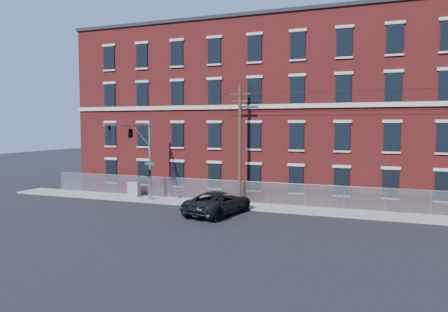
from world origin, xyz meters
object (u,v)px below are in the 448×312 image
object	(u,v)px
traffic_signal_mast	(135,141)
utility_cabinet	(134,189)
utility_pole_near	(240,142)
pickup_truck	(219,203)

from	to	relation	value
traffic_signal_mast	utility_cabinet	bearing A→B (deg)	125.37
utility_pole_near	utility_cabinet	distance (m)	11.19
utility_pole_near	pickup_truck	size ratio (longest dim) A/B	1.58
utility_pole_near	utility_cabinet	bearing A→B (deg)	-178.39
utility_pole_near	utility_cabinet	size ratio (longest dim) A/B	7.36
utility_cabinet	traffic_signal_mast	bearing A→B (deg)	-54.80
utility_pole_near	pickup_truck	distance (m)	6.11
traffic_signal_mast	utility_pole_near	xyz separation A→B (m)	(8.00, 3.42, -0.05)
utility_pole_near	traffic_signal_mast	bearing A→B (deg)	-156.86
utility_cabinet	pickup_truck	bearing A→B (deg)	-21.50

